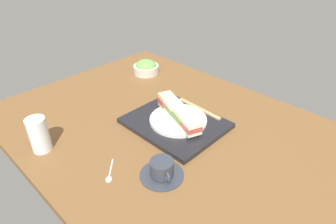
% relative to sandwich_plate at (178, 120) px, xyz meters
% --- Properties ---
extents(ground_plane, '(1.40, 1.00, 0.03)m').
position_rel_sandwich_plate_xyz_m(ground_plane, '(0.01, 0.04, -0.04)').
color(ground_plane, brown).
extents(serving_tray, '(0.36, 0.30, 0.02)m').
position_rel_sandwich_plate_xyz_m(serving_tray, '(0.01, 0.01, -0.02)').
color(serving_tray, black).
rests_on(serving_tray, ground_plane).
extents(sandwich_plate, '(0.22, 0.22, 0.01)m').
position_rel_sandwich_plate_xyz_m(sandwich_plate, '(0.00, 0.00, 0.00)').
color(sandwich_plate, silver).
rests_on(sandwich_plate, serving_tray).
extents(sandwich_nearmost, '(0.08, 0.08, 0.05)m').
position_rel_sandwich_plate_xyz_m(sandwich_nearmost, '(-0.09, 0.03, 0.03)').
color(sandwich_nearmost, '#EFE5C1').
rests_on(sandwich_nearmost, sandwich_plate).
extents(sandwich_inner_near, '(0.08, 0.08, 0.06)m').
position_rel_sandwich_plate_xyz_m(sandwich_inner_near, '(-0.03, 0.01, 0.03)').
color(sandwich_inner_near, beige).
rests_on(sandwich_inner_near, sandwich_plate).
extents(sandwich_inner_far, '(0.08, 0.08, 0.05)m').
position_rel_sandwich_plate_xyz_m(sandwich_inner_far, '(0.03, -0.01, 0.03)').
color(sandwich_inner_far, '#EFE5C1').
rests_on(sandwich_inner_far, sandwich_plate).
extents(sandwich_farmost, '(0.08, 0.08, 0.06)m').
position_rel_sandwich_plate_xyz_m(sandwich_farmost, '(0.09, -0.03, 0.03)').
color(sandwich_farmost, beige).
rests_on(sandwich_farmost, sandwich_plate).
extents(salad_bowl, '(0.13, 0.13, 0.07)m').
position_rel_sandwich_plate_xyz_m(salad_bowl, '(0.45, -0.24, 0.01)').
color(salad_bowl, beige).
rests_on(salad_bowl, ground_plane).
extents(chopsticks_pair, '(0.22, 0.02, 0.01)m').
position_rel_sandwich_plate_xyz_m(chopsticks_pair, '(-0.00, -0.13, -0.00)').
color(chopsticks_pair, tan).
rests_on(chopsticks_pair, serving_tray).
extents(coffee_cup, '(0.14, 0.14, 0.06)m').
position_rel_sandwich_plate_xyz_m(coffee_cup, '(-0.15, 0.24, -0.00)').
color(coffee_cup, '#333842').
rests_on(coffee_cup, ground_plane).
extents(drinking_glass, '(0.07, 0.07, 0.13)m').
position_rel_sandwich_plate_xyz_m(drinking_glass, '(0.24, 0.44, 0.04)').
color(drinking_glass, silver).
rests_on(drinking_glass, ground_plane).
extents(teaspoon, '(0.08, 0.08, 0.01)m').
position_rel_sandwich_plate_xyz_m(teaspoon, '(-0.03, 0.36, -0.02)').
color(teaspoon, silver).
rests_on(teaspoon, ground_plane).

